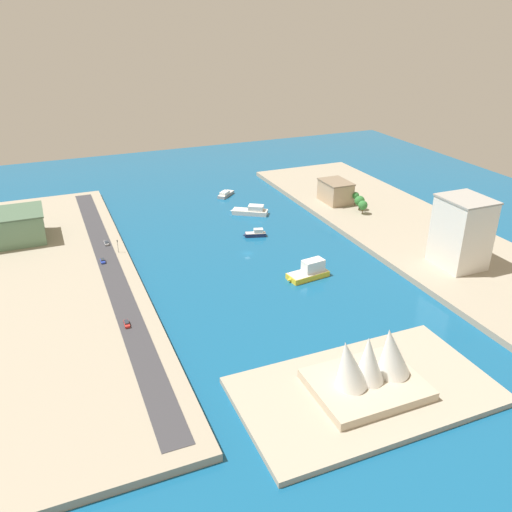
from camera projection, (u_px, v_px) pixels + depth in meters
name	position (u px, v px, depth m)	size (l,w,h in m)	color
ground_plane	(247.00, 253.00, 261.05)	(440.00, 440.00, 0.00)	#145684
quay_west	(399.00, 225.00, 291.78)	(70.00, 240.00, 2.78)	#9E937F
quay_east	(54.00, 284.00, 229.13)	(70.00, 240.00, 2.78)	#9E937F
peninsula_point	(365.00, 391.00, 166.18)	(80.68, 45.25, 2.00)	#A89E89
road_strip	(112.00, 271.00, 237.10)	(9.35, 228.00, 0.15)	#38383D
patrol_launch_navy	(256.00, 234.00, 279.68)	(12.62, 6.74, 4.22)	#1E284C
ferry_white_commuter	(251.00, 211.00, 309.20)	(21.07, 16.86, 5.68)	silver
ferry_yellow_fast	(310.00, 271.00, 237.19)	(20.72, 10.48, 7.91)	yellow
yacht_sleek_gray	(226.00, 194.00, 339.35)	(13.80, 13.48, 3.45)	#999EA3
apartment_midrise_tan	(335.00, 191.00, 318.88)	(14.81, 20.43, 12.92)	tan
hotel_broad_white	(462.00, 232.00, 236.69)	(19.18, 21.88, 32.02)	silver
terminal_long_green	(9.00, 227.00, 264.68)	(33.78, 25.92, 15.16)	slate
pickup_red	(127.00, 323.00, 196.60)	(1.95, 5.18, 1.53)	black
sedan_silver	(106.00, 243.00, 263.58)	(2.17, 5.06, 1.46)	black
hatchback_blue	(103.00, 261.00, 244.99)	(2.00, 4.49, 1.59)	black
traffic_light_waterfront	(118.00, 244.00, 253.60)	(0.36, 0.36, 6.50)	black
opera_landmark	(369.00, 368.00, 162.49)	(34.11, 26.85, 21.25)	#BCAD93
park_tree_cluster	(360.00, 201.00, 305.66)	(8.79, 18.84, 8.50)	brown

